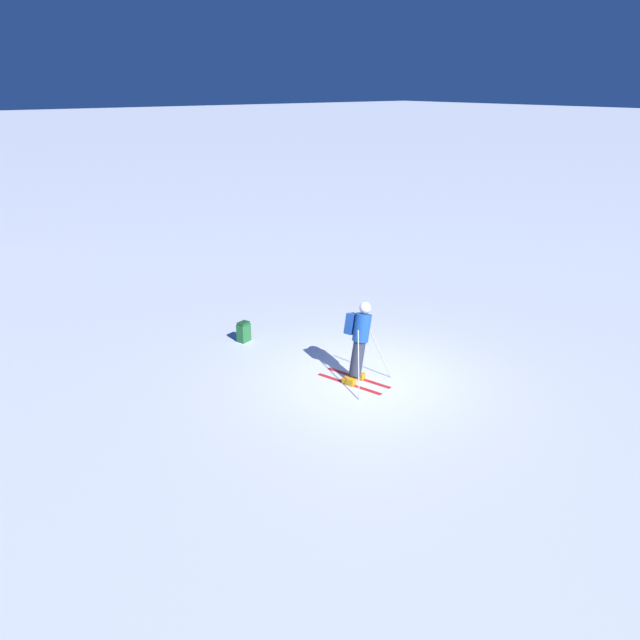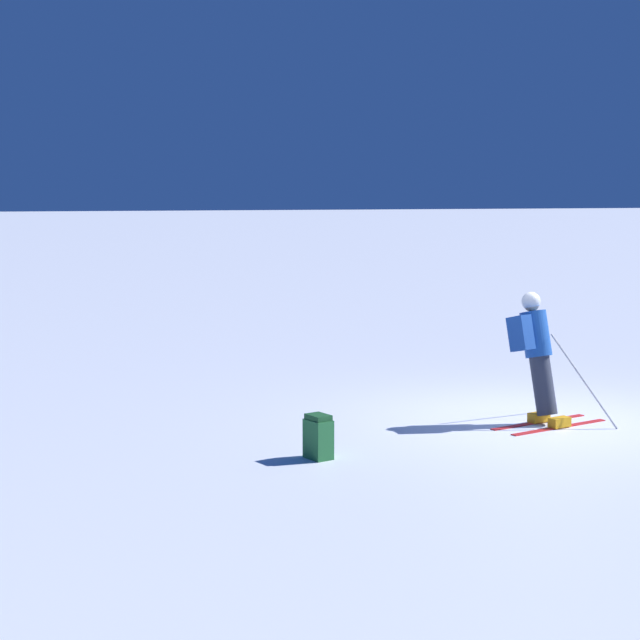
{
  "view_description": "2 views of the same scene",
  "coord_description": "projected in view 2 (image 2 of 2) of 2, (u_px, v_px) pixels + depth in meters",
  "views": [
    {
      "loc": [
        -8.15,
        -9.01,
        5.96
      ],
      "look_at": [
        0.06,
        1.64,
        0.81
      ],
      "focal_mm": 35.0,
      "sensor_mm": 36.0,
      "label": 1
    },
    {
      "loc": [
        -12.04,
        6.93,
        2.96
      ],
      "look_at": [
        -0.5,
        3.14,
        1.49
      ],
      "focal_mm": 60.0,
      "sensor_mm": 36.0,
      "label": 2
    }
  ],
  "objects": [
    {
      "name": "spare_backpack",
      "position": [
        318.0,
        437.0,
        11.85
      ],
      "size": [
        0.35,
        0.3,
        0.5
      ],
      "rotation": [
        0.0,
        0.0,
        0.31
      ],
      "color": "#236633",
      "rests_on": "ground"
    },
    {
      "name": "skier",
      "position": [
        537.0,
        351.0,
        13.63
      ],
      "size": [
        1.25,
        1.65,
        1.71
      ],
      "rotation": [
        0.0,
        0.0,
        0.27
      ],
      "color": "red",
      "rests_on": "ground"
    },
    {
      "name": "ground_plane",
      "position": [
        537.0,
        420.0,
        13.86
      ],
      "size": [
        300.0,
        300.0,
        0.0
      ],
      "primitive_type": "plane",
      "color": "white"
    }
  ]
}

